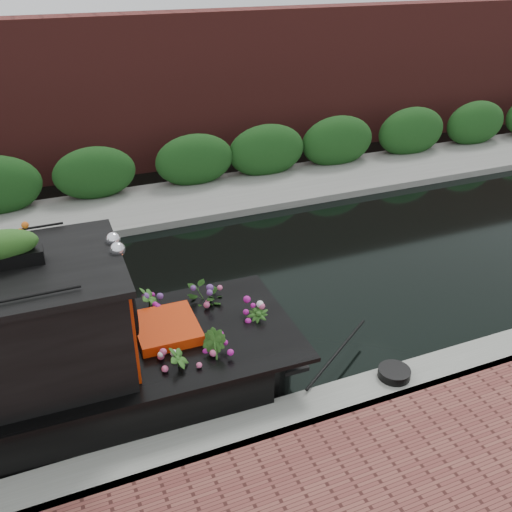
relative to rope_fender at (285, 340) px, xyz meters
name	(u,v)px	position (x,y,z in m)	size (l,w,h in m)	color
ground	(155,310)	(-1.57, 1.83, -0.18)	(80.00, 80.00, 0.00)	black
near_bank_coping	(221,448)	(-1.57, -1.47, -0.18)	(40.00, 0.60, 0.50)	gray
far_bank_path	(111,216)	(-1.57, 6.03, -0.18)	(40.00, 2.40, 0.34)	gray
far_hedge	(105,202)	(-1.57, 6.93, -0.18)	(40.00, 1.10, 2.80)	#194317
far_brick_wall	(91,174)	(-1.57, 9.03, -0.18)	(40.00, 1.00, 8.00)	#59211E
rope_fender	(285,340)	(0.00, 0.00, 0.00)	(0.36, 0.36, 0.38)	olive
coiled_mooring_rope	(394,373)	(0.97, -1.40, 0.13)	(0.44, 0.44, 0.12)	black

